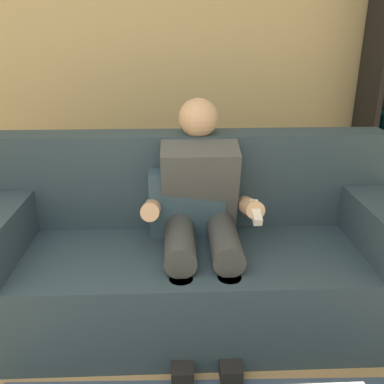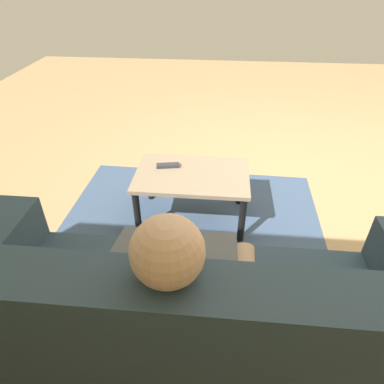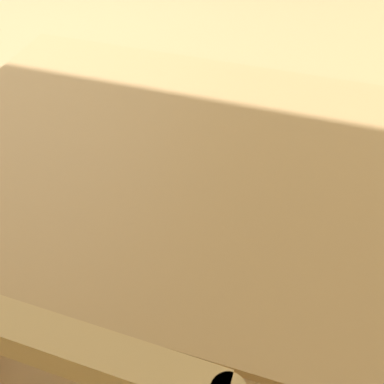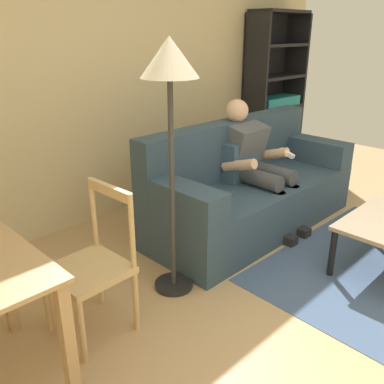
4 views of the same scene
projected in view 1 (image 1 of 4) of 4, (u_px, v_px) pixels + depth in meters
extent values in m
cube|color=#D1BC8C|center=(64.00, 53.00, 3.02)|extent=(7.00, 0.12, 2.67)
cube|color=#2D4251|center=(192.00, 283.00, 2.27)|extent=(2.17, 0.83, 0.45)
cube|color=#2D4251|center=(190.00, 178.00, 2.39)|extent=(2.17, 0.21, 0.53)
cube|color=#2D4251|center=(377.00, 221.00, 2.18)|extent=(0.24, 0.83, 0.24)
cube|color=#334E64|center=(187.00, 203.00, 2.27)|extent=(0.40, 0.15, 0.36)
cube|color=#4C5156|center=(199.00, 188.00, 2.28)|extent=(0.40, 0.33, 0.55)
sphere|color=#DBAD89|center=(198.00, 118.00, 2.23)|extent=(0.21, 0.21, 0.21)
cylinder|color=#3D4145|center=(180.00, 242.00, 2.08)|extent=(0.15, 0.44, 0.15)
cylinder|color=#DBAD89|center=(181.00, 319.00, 1.98)|extent=(0.11, 0.11, 0.45)
cube|color=black|center=(182.00, 363.00, 1.97)|extent=(0.10, 0.24, 0.08)
cylinder|color=#3D4145|center=(224.00, 241.00, 2.09)|extent=(0.15, 0.44, 0.15)
cylinder|color=#DBAD89|center=(228.00, 318.00, 1.99)|extent=(0.11, 0.11, 0.45)
cube|color=black|center=(229.00, 361.00, 1.98)|extent=(0.10, 0.24, 0.08)
cylinder|color=#DBAD89|center=(152.00, 209.00, 2.14)|extent=(0.09, 0.35, 0.19)
cylinder|color=#DBAD89|center=(249.00, 207.00, 2.16)|extent=(0.09, 0.35, 0.19)
cube|color=white|center=(256.00, 212.00, 2.00)|extent=(0.04, 0.15, 0.08)
cube|color=black|center=(367.00, 108.00, 3.00)|extent=(0.04, 0.36, 1.94)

